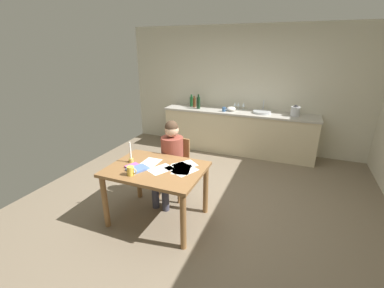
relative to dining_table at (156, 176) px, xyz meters
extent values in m
cube|color=#7A6B56|center=(0.42, 0.55, -0.65)|extent=(5.20, 5.20, 0.04)
cube|color=beige|center=(0.42, 3.15, 0.67)|extent=(5.20, 0.12, 2.60)
cube|color=beige|center=(0.42, 2.79, -0.20)|extent=(3.14, 0.60, 0.86)
cube|color=#B7B2A8|center=(0.42, 2.79, 0.25)|extent=(3.18, 0.64, 0.04)
cube|color=olive|center=(0.00, 0.00, 0.09)|extent=(1.18, 0.87, 0.04)
cylinder|color=olive|center=(-0.53, -0.38, -0.28)|extent=(0.07, 0.07, 0.71)
cylinder|color=olive|center=(0.53, -0.38, -0.28)|extent=(0.07, 0.07, 0.71)
cylinder|color=olive|center=(-0.53, 0.38, -0.28)|extent=(0.07, 0.07, 0.71)
cylinder|color=olive|center=(0.53, 0.38, -0.28)|extent=(0.07, 0.07, 0.71)
cube|color=olive|center=(-0.07, 0.62, -0.17)|extent=(0.41, 0.41, 0.04)
cube|color=olive|center=(-0.06, 0.80, 0.04)|extent=(0.36, 0.04, 0.40)
cylinder|color=olive|center=(-0.24, 0.45, -0.40)|extent=(0.04, 0.04, 0.46)
cylinder|color=olive|center=(0.10, 0.44, -0.40)|extent=(0.04, 0.04, 0.46)
cylinder|color=olive|center=(-0.23, 0.79, -0.40)|extent=(0.04, 0.04, 0.46)
cylinder|color=olive|center=(0.11, 0.78, -0.40)|extent=(0.04, 0.04, 0.46)
cylinder|color=brown|center=(-0.07, 0.60, 0.07)|extent=(0.33, 0.33, 0.50)
sphere|color=#D8AD8C|center=(-0.07, 0.60, 0.43)|extent=(0.20, 0.20, 0.20)
sphere|color=#473323|center=(-0.07, 0.60, 0.47)|extent=(0.19, 0.19, 0.19)
cylinder|color=#383847|center=(-0.15, 0.41, -0.18)|extent=(0.14, 0.38, 0.13)
cylinder|color=#383847|center=(-0.16, 0.22, -0.41)|extent=(0.10, 0.10, 0.45)
cylinder|color=#383847|center=(0.01, 0.40, -0.18)|extent=(0.14, 0.38, 0.13)
cylinder|color=#383847|center=(0.00, 0.21, -0.41)|extent=(0.10, 0.10, 0.45)
cylinder|color=#F2CC4C|center=(-0.18, -0.28, 0.17)|extent=(0.08, 0.08, 0.11)
torus|color=#F2CC4C|center=(-0.13, -0.28, 0.18)|extent=(0.07, 0.01, 0.07)
cylinder|color=gold|center=(-0.38, 0.03, 0.14)|extent=(0.06, 0.06, 0.05)
cylinder|color=white|center=(-0.38, 0.03, 0.28)|extent=(0.02, 0.02, 0.23)
cube|color=#B350A2|center=(-0.28, -0.09, 0.13)|extent=(0.18, 0.20, 0.02)
cube|color=#5574BD|center=(-0.18, -0.14, 0.13)|extent=(0.26, 0.29, 0.02)
cube|color=white|center=(-0.14, 0.10, 0.12)|extent=(0.21, 0.30, 0.00)
cube|color=white|center=(0.25, 0.12, 0.12)|extent=(0.32, 0.36, 0.00)
cube|color=white|center=(0.36, 0.06, 0.12)|extent=(0.31, 0.36, 0.00)
cube|color=white|center=(0.29, 0.21, 0.12)|extent=(0.35, 0.36, 0.00)
cube|color=white|center=(0.08, -0.02, 0.12)|extent=(0.32, 0.36, 0.00)
cube|color=white|center=(0.31, 0.08, 0.12)|extent=(0.27, 0.34, 0.00)
cylinder|color=#B2B7BC|center=(0.89, 2.79, 0.29)|extent=(0.36, 0.36, 0.04)
cylinder|color=silver|center=(0.89, 2.95, 0.39)|extent=(0.02, 0.02, 0.24)
cylinder|color=#194C23|center=(-0.68, 2.86, 0.37)|extent=(0.07, 0.07, 0.21)
cylinder|color=#194C23|center=(-0.68, 2.86, 0.51)|extent=(0.03, 0.03, 0.05)
cylinder|color=#593319|center=(-0.58, 2.78, 0.37)|extent=(0.07, 0.07, 0.20)
cylinder|color=#593319|center=(-0.58, 2.78, 0.49)|extent=(0.03, 0.03, 0.05)
cylinder|color=black|center=(-0.45, 2.69, 0.39)|extent=(0.08, 0.08, 0.25)
cylinder|color=black|center=(-0.45, 2.69, 0.55)|extent=(0.03, 0.03, 0.06)
ellipsoid|color=white|center=(0.26, 2.75, 0.31)|extent=(0.19, 0.19, 0.09)
cylinder|color=#B7BABF|center=(1.52, 2.79, 0.36)|extent=(0.18, 0.18, 0.18)
cone|color=#262628|center=(1.52, 2.79, 0.47)|extent=(0.11, 0.11, 0.04)
cylinder|color=silver|center=(0.48, 2.94, 0.27)|extent=(0.06, 0.06, 0.00)
cylinder|color=silver|center=(0.48, 2.94, 0.30)|extent=(0.01, 0.01, 0.07)
cone|color=silver|center=(0.48, 2.94, 0.38)|extent=(0.07, 0.07, 0.08)
cylinder|color=silver|center=(0.37, 2.94, 0.27)|extent=(0.06, 0.06, 0.00)
cylinder|color=silver|center=(0.37, 2.94, 0.30)|extent=(0.01, 0.01, 0.07)
cone|color=silver|center=(0.37, 2.94, 0.38)|extent=(0.07, 0.07, 0.08)
cylinder|color=silver|center=(0.30, 2.94, 0.27)|extent=(0.06, 0.06, 0.00)
cylinder|color=silver|center=(0.30, 2.94, 0.30)|extent=(0.01, 0.01, 0.07)
cone|color=silver|center=(0.30, 2.94, 0.38)|extent=(0.07, 0.07, 0.08)
cylinder|color=#33598C|center=(0.13, 2.64, 0.31)|extent=(0.07, 0.07, 0.09)
torus|color=#33598C|center=(0.17, 2.64, 0.32)|extent=(0.06, 0.01, 0.06)
camera|label=1|loc=(1.51, -2.54, 1.51)|focal=24.35mm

